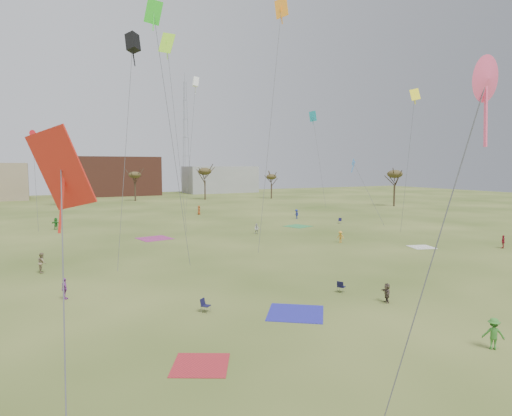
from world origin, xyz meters
name	(u,v)px	position (x,y,z in m)	size (l,w,h in m)	color
ground	(336,304)	(0.00, 0.00, 0.00)	(260.00, 260.00, 0.00)	#314816
flyer_near_center	(494,334)	(2.60, -9.67, 0.81)	(1.05, 0.61, 1.63)	#347C29
spectator_fore_a	(503,242)	(29.20, 7.64, 0.75)	(0.88, 0.36, 1.50)	maroon
spectator_fore_b	(42,263)	(-17.61, 18.70, 0.89)	(0.86, 0.67, 1.77)	#897857
spectator_fore_c	(387,293)	(3.24, -1.39, 0.68)	(1.26, 0.40, 1.35)	brown
flyer_mid_b	(340,237)	(15.05, 18.94, 0.72)	(0.93, 0.53, 1.44)	gold
spectator_mid_d	(65,289)	(-16.38, 9.42, 0.76)	(0.89, 0.37, 1.52)	purple
spectator_mid_e	(257,229)	(9.09, 29.63, 0.71)	(0.69, 0.54, 1.42)	silver
flyer_far_a	(56,224)	(-15.24, 46.58, 0.88)	(1.64, 0.52, 1.77)	#2B812B
flyer_far_b	(199,210)	(10.06, 55.80, 0.86)	(0.84, 0.55, 1.72)	#98431A
flyer_far_c	(296,214)	(23.21, 41.91, 0.83)	(1.08, 0.62, 1.66)	navy
blanket_red	(201,365)	(-11.38, -4.62, 0.00)	(2.59, 2.59, 0.03)	#AD222B
blanket_blue	(296,313)	(-3.50, -0.44, 0.00)	(3.47, 3.47, 0.03)	#2526A3
blanket_cream	(422,247)	(21.50, 12.29, 0.00)	(2.56, 2.56, 0.03)	silver
blanket_plum	(155,239)	(-4.39, 32.14, 0.00)	(3.88, 3.88, 0.03)	#982E6F
blanket_olive	(298,226)	(18.18, 33.51, 0.00)	(3.42, 3.42, 0.03)	#328B48
camp_chair_left	(206,308)	(-8.52, 2.38, 0.26)	(0.73, 0.74, 0.87)	#141334
camp_chair_center	(341,289)	(1.99, 1.99, 0.26)	(0.72, 0.70, 0.87)	#151437
camp_chair_right	(340,222)	(26.08, 33.32, 0.26)	(0.74, 0.74, 0.87)	#18153C
kites_aloft	(195,82)	(-0.78, 25.90, 18.93)	(59.00, 65.61, 25.05)	red
tree_line	(108,176)	(-2.85, 79.12, 7.09)	(117.44, 49.32, 8.91)	#3A2B1E
building_brick	(114,176)	(5.00, 120.00, 6.00)	(26.00, 16.00, 12.00)	brown
building_grey	(220,179)	(40.00, 118.00, 4.50)	(24.00, 12.00, 9.00)	gray
radio_tower	(185,137)	(30.00, 125.00, 19.21)	(1.51, 1.72, 41.00)	#9EA3A8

